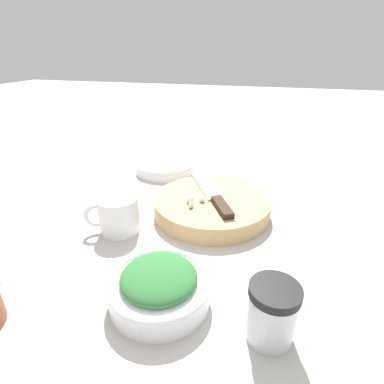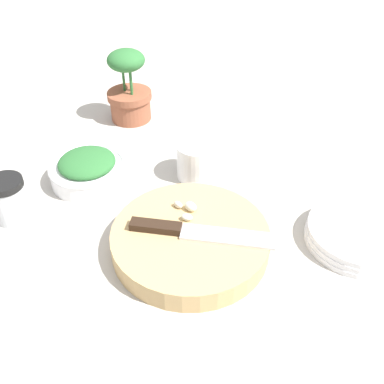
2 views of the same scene
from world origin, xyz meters
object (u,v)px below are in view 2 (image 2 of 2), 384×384
at_px(cutting_board, 190,240).
at_px(potted_herb, 129,91).
at_px(spice_jar, 9,199).
at_px(coffee_mug, 197,160).
at_px(garlic_cloves, 187,209).
at_px(chef_knife, 192,232).
at_px(herb_bowl, 88,169).
at_px(plate_stack, 358,235).

relative_size(cutting_board, potted_herb, 1.50).
distance_m(spice_jar, coffee_mug, 0.35).
relative_size(garlic_cloves, coffee_mug, 0.51).
xyz_separation_m(cutting_board, chef_knife, (0.01, -0.00, 0.02)).
height_order(coffee_mug, potted_herb, potted_herb).
bearing_deg(spice_jar, herb_bowl, 82.98).
relative_size(chef_knife, potted_herb, 1.26).
bearing_deg(plate_stack, chef_knife, -136.88).
height_order(herb_bowl, spice_jar, spice_jar).
distance_m(chef_knife, herb_bowl, 0.28).
relative_size(spice_jar, potted_herb, 0.48).
xyz_separation_m(garlic_cloves, herb_bowl, (-0.24, -0.01, -0.02)).
bearing_deg(herb_bowl, plate_stack, 19.20).
distance_m(cutting_board, herb_bowl, 0.27).
height_order(cutting_board, chef_knife, chef_knife).
distance_m(garlic_cloves, herb_bowl, 0.24).
xyz_separation_m(chef_knife, coffee_mug, (-0.12, 0.17, -0.01)).
height_order(herb_bowl, potted_herb, potted_herb).
height_order(chef_knife, garlic_cloves, garlic_cloves).
bearing_deg(plate_stack, herb_bowl, -160.80).
relative_size(herb_bowl, plate_stack, 0.87).
height_order(spice_jar, plate_stack, spice_jar).
bearing_deg(cutting_board, spice_jar, -154.76).
bearing_deg(cutting_board, chef_knife, -18.37).
bearing_deg(garlic_cloves, cutting_board, -44.57).
relative_size(chef_knife, garlic_cloves, 4.12).
distance_m(cutting_board, garlic_cloves, 0.05).
distance_m(coffee_mug, plate_stack, 0.33).
relative_size(garlic_cloves, plate_stack, 0.30).
distance_m(chef_knife, plate_stack, 0.28).
xyz_separation_m(chef_knife, herb_bowl, (-0.28, 0.02, -0.01)).
height_order(cutting_board, coffee_mug, coffee_mug).
relative_size(garlic_cloves, spice_jar, 0.64).
distance_m(spice_jar, potted_herb, 0.40).
bearing_deg(spice_jar, plate_stack, 33.02).
xyz_separation_m(herb_bowl, potted_herb, (-0.12, 0.23, 0.05)).
bearing_deg(cutting_board, potted_herb, 147.16).
bearing_deg(garlic_cloves, potted_herb, 148.48).
relative_size(garlic_cloves, potted_herb, 0.31).
bearing_deg(garlic_cloves, plate_stack, 32.53).
height_order(chef_knife, coffee_mug, coffee_mug).
bearing_deg(herb_bowl, spice_jar, -97.02).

